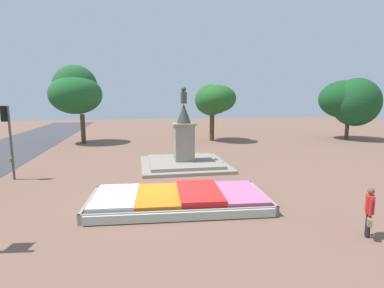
{
  "coord_description": "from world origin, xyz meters",
  "views": [
    {
      "loc": [
        -0.55,
        -12.24,
        4.33
      ],
      "look_at": [
        2.23,
        2.97,
        1.89
      ],
      "focal_mm": 28.0,
      "sensor_mm": 36.0,
      "label": 1
    }
  ],
  "objects_px": {
    "flower_planter": "(179,199)",
    "statue_monument": "(184,153)",
    "traffic_light_mid_block": "(8,130)",
    "pedestrian_with_handbag": "(369,210)"
  },
  "relations": [
    {
      "from": "statue_monument",
      "to": "traffic_light_mid_block",
      "type": "xyz_separation_m",
      "value": [
        -9.44,
        -1.54,
        1.87
      ]
    },
    {
      "from": "flower_planter",
      "to": "traffic_light_mid_block",
      "type": "distance_m",
      "value": 10.05
    },
    {
      "from": "statue_monument",
      "to": "flower_planter",
      "type": "bearing_deg",
      "value": -100.34
    },
    {
      "from": "flower_planter",
      "to": "pedestrian_with_handbag",
      "type": "xyz_separation_m",
      "value": [
        5.4,
        -3.8,
        0.63
      ]
    },
    {
      "from": "flower_planter",
      "to": "statue_monument",
      "type": "distance_m",
      "value": 6.99
    },
    {
      "from": "statue_monument",
      "to": "traffic_light_mid_block",
      "type": "height_order",
      "value": "statue_monument"
    },
    {
      "from": "flower_planter",
      "to": "statue_monument",
      "type": "height_order",
      "value": "statue_monument"
    },
    {
      "from": "pedestrian_with_handbag",
      "to": "traffic_light_mid_block",
      "type": "bearing_deg",
      "value": 146.12
    },
    {
      "from": "traffic_light_mid_block",
      "to": "pedestrian_with_handbag",
      "type": "distance_m",
      "value": 16.46
    },
    {
      "from": "statue_monument",
      "to": "traffic_light_mid_block",
      "type": "distance_m",
      "value": 9.74
    }
  ]
}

